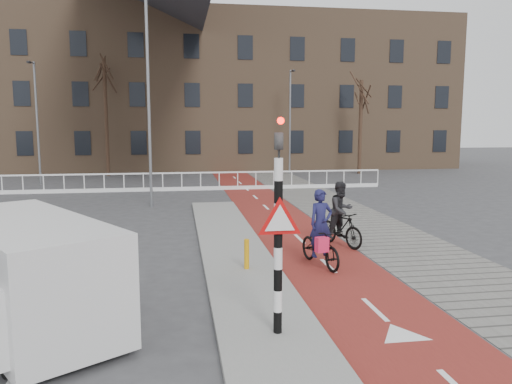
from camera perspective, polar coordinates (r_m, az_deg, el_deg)
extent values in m
plane|color=#38383A|center=(10.54, 3.56, -11.82)|extent=(120.00, 120.00, 0.00)
cube|color=maroon|center=(20.33, 1.63, -2.21)|extent=(2.50, 60.00, 0.01)
cube|color=slate|center=(21.02, 9.16, -1.98)|extent=(3.00, 60.00, 0.01)
cube|color=gray|center=(14.20, -2.72, -6.38)|extent=(1.80, 16.00, 0.12)
cylinder|color=black|center=(8.09, 2.54, -6.33)|extent=(0.14, 0.14, 2.88)
imported|color=black|center=(7.85, 2.62, 6.82)|extent=(0.13, 0.16, 0.80)
cylinder|color=#FF0C05|center=(7.71, 2.84, 8.14)|extent=(0.11, 0.02, 0.11)
cylinder|color=orange|center=(11.90, -1.08, -7.09)|extent=(0.12, 0.12, 0.71)
imported|color=black|center=(12.61, 7.37, -6.22)|extent=(1.04, 1.94, 0.97)
imported|color=#191945|center=(12.48, 7.42, -3.55)|extent=(0.69, 0.53, 1.69)
cube|color=#E6204E|center=(12.03, 7.54, -5.98)|extent=(0.33, 0.25, 0.36)
imported|color=black|center=(14.67, 9.66, -4.11)|extent=(1.17, 1.80, 1.05)
imported|color=black|center=(14.57, 9.71, -2.04)|extent=(0.99, 0.90, 1.65)
cube|color=silver|center=(9.50, -24.61, -8.19)|extent=(3.94, 4.75, 1.80)
cube|color=green|center=(9.32, -19.12, -8.84)|extent=(1.57, 2.43, 0.55)
cylinder|color=black|center=(8.15, -26.33, -16.31)|extent=(0.53, 0.65, 0.63)
cylinder|color=black|center=(8.62, -16.19, -14.45)|extent=(0.53, 0.65, 0.63)
cylinder|color=black|center=(11.31, -22.98, -9.37)|extent=(0.53, 0.65, 0.63)
cube|color=silver|center=(26.96, -14.89, 2.02)|extent=(28.00, 0.08, 0.08)
cube|color=silver|center=(27.06, -14.83, 0.23)|extent=(28.00, 0.10, 0.20)
cube|color=#7F6047|center=(41.77, -10.21, 11.04)|extent=(46.00, 10.00, 12.00)
cylinder|color=black|center=(35.60, -16.75, 8.12)|extent=(0.24, 0.24, 7.89)
cylinder|color=black|center=(36.43, 11.85, 7.24)|extent=(0.26, 0.26, 6.59)
cylinder|color=slate|center=(21.62, -12.17, 10.09)|extent=(0.12, 0.12, 8.94)
cylinder|color=slate|center=(31.80, -23.71, 7.13)|extent=(0.12, 0.12, 7.06)
cylinder|color=slate|center=(35.37, 3.90, 7.90)|extent=(0.12, 0.12, 7.24)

